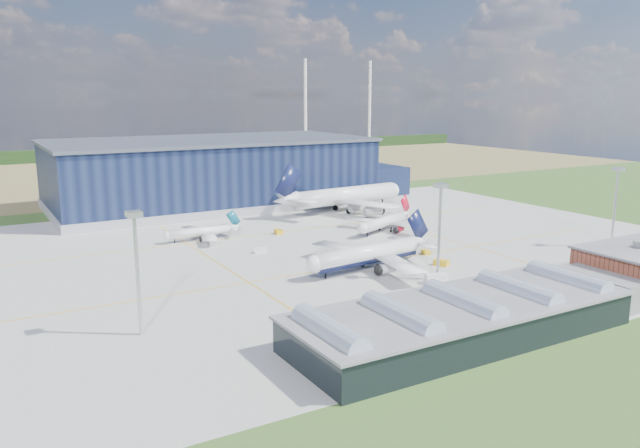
{
  "coord_description": "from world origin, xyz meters",
  "views": [
    {
      "loc": [
        -85.5,
        -139.19,
        43.0
      ],
      "look_at": [
        3.47,
        14.43,
        6.11
      ],
      "focal_mm": 35.0,
      "sensor_mm": 36.0,
      "label": 1
    }
  ],
  "objects_px": {
    "hangar": "(218,175)",
    "gse_cart_a": "(370,216)",
    "light_mast_west": "(136,253)",
    "gse_cart_b": "(260,251)",
    "gse_van_a": "(436,279)",
    "light_mast_center": "(440,216)",
    "light_mast_east": "(616,194)",
    "airliner_red": "(384,216)",
    "airliner_navy": "(366,245)",
    "airliner_widebody": "(346,187)",
    "gse_tug_c": "(278,232)",
    "gse_tug_a": "(441,263)",
    "gse_tug_b": "(426,252)",
    "airliner_regional": "(200,227)",
    "gse_van_b": "(396,251)",
    "airstair": "(444,298)",
    "car_a": "(588,260)",
    "gse_van_c": "(595,268)",
    "car_b": "(594,276)"
  },
  "relations": [
    {
      "from": "hangar",
      "to": "gse_cart_a",
      "type": "distance_m",
      "value": 66.27
    },
    {
      "from": "light_mast_west",
      "to": "gse_cart_b",
      "type": "xyz_separation_m",
      "value": [
        44.12,
        43.95,
        -14.72
      ]
    },
    {
      "from": "hangar",
      "to": "gse_van_a",
      "type": "height_order",
      "value": "hangar"
    },
    {
      "from": "light_mast_center",
      "to": "light_mast_east",
      "type": "relative_size",
      "value": 1.0
    },
    {
      "from": "hangar",
      "to": "airliner_red",
      "type": "relative_size",
      "value": 4.66
    },
    {
      "from": "airliner_navy",
      "to": "airliner_widebody",
      "type": "relative_size",
      "value": 0.7
    },
    {
      "from": "light_mast_east",
      "to": "gse_tug_c",
      "type": "height_order",
      "value": "light_mast_east"
    },
    {
      "from": "gse_tug_c",
      "to": "airliner_widebody",
      "type": "bearing_deg",
      "value": 38.53
    },
    {
      "from": "gse_tug_a",
      "to": "airliner_red",
      "type": "bearing_deg",
      "value": 50.67
    },
    {
      "from": "hangar",
      "to": "airliner_navy",
      "type": "xyz_separation_m",
      "value": [
        -3.14,
        -109.92,
        -5.03
      ]
    },
    {
      "from": "hangar",
      "to": "gse_tug_b",
      "type": "xyz_separation_m",
      "value": [
        20.07,
        -104.87,
        -11.03
      ]
    },
    {
      "from": "hangar",
      "to": "gse_cart_a",
      "type": "xyz_separation_m",
      "value": [
        36.49,
        -54.21,
        -11.04
      ]
    },
    {
      "from": "airliner_regional",
      "to": "gse_van_b",
      "type": "bearing_deg",
      "value": 132.07
    },
    {
      "from": "light_mast_east",
      "to": "airstair",
      "type": "height_order",
      "value": "light_mast_east"
    },
    {
      "from": "hangar",
      "to": "car_a",
      "type": "bearing_deg",
      "value": -68.78
    },
    {
      "from": "airliner_navy",
      "to": "airliner_widebody",
      "type": "xyz_separation_m",
      "value": [
        38.48,
        70.12,
        2.83
      ]
    },
    {
      "from": "airliner_regional",
      "to": "gse_tug_b",
      "type": "xyz_separation_m",
      "value": [
        48.14,
        -46.99,
        -3.47
      ]
    },
    {
      "from": "gse_van_c",
      "to": "gse_van_a",
      "type": "bearing_deg",
      "value": 76.7
    },
    {
      "from": "gse_van_c",
      "to": "car_b",
      "type": "bearing_deg",
      "value": 128.59
    },
    {
      "from": "light_mast_center",
      "to": "gse_van_b",
      "type": "height_order",
      "value": "light_mast_center"
    },
    {
      "from": "light_mast_center",
      "to": "car_a",
      "type": "bearing_deg",
      "value": -10.1
    },
    {
      "from": "airliner_regional",
      "to": "gse_tug_c",
      "type": "bearing_deg",
      "value": 170.42
    },
    {
      "from": "light_mast_west",
      "to": "airliner_widebody",
      "type": "relative_size",
      "value": 0.4
    },
    {
      "from": "gse_van_b",
      "to": "gse_van_a",
      "type": "bearing_deg",
      "value": -148.14
    },
    {
      "from": "car_a",
      "to": "car_b",
      "type": "relative_size",
      "value": 0.88
    },
    {
      "from": "airliner_regional",
      "to": "gse_cart_b",
      "type": "relative_size",
      "value": 7.61
    },
    {
      "from": "gse_tug_a",
      "to": "airliner_widebody",
      "type": "bearing_deg",
      "value": 51.42
    },
    {
      "from": "light_mast_east",
      "to": "gse_van_c",
      "type": "relative_size",
      "value": 4.28
    },
    {
      "from": "light_mast_east",
      "to": "airliner_regional",
      "type": "xyz_separation_m",
      "value": [
        -100.26,
        66.93,
        -11.37
      ]
    },
    {
      "from": "gse_van_a",
      "to": "gse_tug_c",
      "type": "bearing_deg",
      "value": 28.69
    },
    {
      "from": "airliner_regional",
      "to": "gse_van_c",
      "type": "xyz_separation_m",
      "value": [
        72.07,
        -82.44,
        -2.77
      ]
    },
    {
      "from": "car_a",
      "to": "gse_tug_b",
      "type": "bearing_deg",
      "value": 44.61
    },
    {
      "from": "airliner_widebody",
      "to": "gse_cart_a",
      "type": "distance_m",
      "value": 16.94
    },
    {
      "from": "hangar",
      "to": "gse_cart_b",
      "type": "bearing_deg",
      "value": -103.01
    },
    {
      "from": "light_mast_west",
      "to": "gse_van_c",
      "type": "height_order",
      "value": "light_mast_west"
    },
    {
      "from": "light_mast_east",
      "to": "gse_tug_b",
      "type": "relative_size",
      "value": 8.52
    },
    {
      "from": "light_mast_west",
      "to": "gse_van_b",
      "type": "bearing_deg",
      "value": 16.93
    },
    {
      "from": "airliner_red",
      "to": "airliner_widebody",
      "type": "distance_m",
      "value": 37.39
    },
    {
      "from": "gse_tug_a",
      "to": "car_b",
      "type": "relative_size",
      "value": 1.02
    },
    {
      "from": "airliner_red",
      "to": "gse_van_c",
      "type": "distance_m",
      "value": 66.76
    },
    {
      "from": "airliner_navy",
      "to": "airliner_regional",
      "type": "bearing_deg",
      "value": -70.57
    },
    {
      "from": "airliner_widebody",
      "to": "gse_tug_b",
      "type": "height_order",
      "value": "airliner_widebody"
    },
    {
      "from": "hangar",
      "to": "gse_tug_a",
      "type": "xyz_separation_m",
      "value": [
        16.05,
        -115.96,
        -10.85
      ]
    },
    {
      "from": "airliner_red",
      "to": "car_a",
      "type": "relative_size",
      "value": 9.84
    },
    {
      "from": "light_mast_center",
      "to": "car_a",
      "type": "distance_m",
      "value": 47.43
    },
    {
      "from": "airliner_widebody",
      "to": "gse_tug_c",
      "type": "height_order",
      "value": "airliner_widebody"
    },
    {
      "from": "airliner_widebody",
      "to": "gse_cart_a",
      "type": "relative_size",
      "value": 21.82
    },
    {
      "from": "hangar",
      "to": "airliner_navy",
      "type": "relative_size",
      "value": 3.59
    },
    {
      "from": "light_mast_west",
      "to": "airliner_regional",
      "type": "relative_size",
      "value": 0.92
    },
    {
      "from": "gse_tug_a",
      "to": "gse_cart_a",
      "type": "distance_m",
      "value": 65.05
    }
  ]
}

